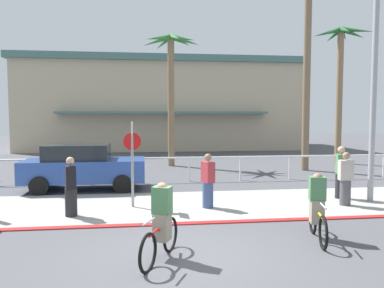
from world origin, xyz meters
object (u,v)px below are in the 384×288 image
at_px(palm_tree_2, 171,64).
at_px(pedestrian_3, 346,181).
at_px(stop_sign_bike_lane, 132,152).
at_px(pedestrian_1, 341,175).
at_px(palm_tree_3, 308,23).
at_px(palm_tree_4, 341,63).
at_px(pedestrian_2, 208,183).
at_px(cyclist_yellow_0, 317,208).
at_px(streetlight_curb, 379,66).
at_px(pedestrian_0, 71,189).
at_px(car_blue_1, 83,166).
at_px(cyclist_red_1, 161,223).

height_order(palm_tree_2, pedestrian_3, palm_tree_2).
xyz_separation_m(stop_sign_bike_lane, pedestrian_1, (6.77, 0.36, -0.87)).
bearing_deg(palm_tree_2, palm_tree_3, -21.32).
xyz_separation_m(palm_tree_3, pedestrian_3, (-2.02, -7.51, -6.58)).
bearing_deg(palm_tree_4, stop_sign_bike_lane, -140.81).
xyz_separation_m(palm_tree_4, pedestrian_2, (-9.32, -9.77, -5.00)).
distance_m(palm_tree_3, pedestrian_2, 11.63).
bearing_deg(stop_sign_bike_lane, cyclist_yellow_0, -40.34).
height_order(streetlight_curb, pedestrian_0, streetlight_curb).
bearing_deg(palm_tree_3, pedestrian_0, -142.28).
bearing_deg(palm_tree_3, palm_tree_2, 158.68).
bearing_deg(pedestrian_1, palm_tree_2, 118.34).
relative_size(cyclist_yellow_0, pedestrian_3, 1.08).
bearing_deg(pedestrian_0, palm_tree_2, 71.46).
bearing_deg(palm_tree_2, pedestrian_0, -108.54).
bearing_deg(cyclist_yellow_0, car_blue_1, 132.62).
height_order(car_blue_1, pedestrian_1, pedestrian_1).
distance_m(palm_tree_3, pedestrian_0, 14.33).
xyz_separation_m(streetlight_curb, cyclist_red_1, (-6.88, -3.91, -3.58)).
height_order(palm_tree_3, pedestrian_3, palm_tree_3).
relative_size(cyclist_red_1, pedestrian_2, 1.03).
bearing_deg(stop_sign_bike_lane, pedestrian_1, 3.02).
relative_size(palm_tree_2, palm_tree_3, 0.72).
bearing_deg(pedestrian_2, stop_sign_bike_lane, 170.50).
distance_m(palm_tree_4, pedestrian_3, 12.28).
xyz_separation_m(streetlight_curb, pedestrian_1, (-0.77, 0.72, -3.47)).
relative_size(car_blue_1, pedestrian_1, 2.53).
xyz_separation_m(car_blue_1, pedestrian_3, (8.31, -3.63, -0.11)).
relative_size(palm_tree_3, pedestrian_0, 6.10).
bearing_deg(pedestrian_1, pedestrian_2, -170.92).
xyz_separation_m(streetlight_curb, pedestrian_3, (-1.12, -0.23, -3.52)).
bearing_deg(palm_tree_3, pedestrian_2, -130.49).
xyz_separation_m(palm_tree_2, pedestrian_3, (4.58, -10.08, -4.81)).
xyz_separation_m(palm_tree_2, palm_tree_3, (6.59, -2.57, 1.77)).
distance_m(stop_sign_bike_lane, pedestrian_1, 6.84).
bearing_deg(pedestrian_3, pedestrian_0, -178.04).
bearing_deg(palm_tree_3, car_blue_1, -159.43).
bearing_deg(streetlight_curb, stop_sign_bike_lane, 177.27).
bearing_deg(car_blue_1, pedestrian_3, -23.61).
relative_size(car_blue_1, cyclist_red_1, 2.63).
bearing_deg(cyclist_red_1, cyclist_yellow_0, 12.28).
bearing_deg(pedestrian_0, car_blue_1, 93.88).
distance_m(car_blue_1, pedestrian_0, 3.92).
height_order(stop_sign_bike_lane, palm_tree_4, palm_tree_4).
distance_m(palm_tree_3, pedestrian_3, 10.18).
bearing_deg(stop_sign_bike_lane, cyclist_red_1, -81.28).
height_order(pedestrian_2, pedestrian_3, pedestrian_3).
relative_size(cyclist_yellow_0, pedestrian_1, 1.02).
bearing_deg(pedestrian_1, car_blue_1, 162.79).
relative_size(cyclist_yellow_0, pedestrian_2, 1.09).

